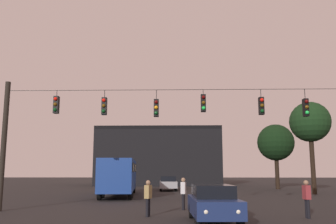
{
  "coord_description": "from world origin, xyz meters",
  "views": [
    {
      "loc": [
        -0.12,
        -7.25,
        2.1
      ],
      "look_at": [
        -0.63,
        12.41,
        5.31
      ],
      "focal_mm": 38.57,
      "sensor_mm": 36.0,
      "label": 1
    }
  ],
  "objects_px": {
    "pedestrian_crossing_left": "(307,197)",
    "car_far_left": "(168,183)",
    "tree_behind_building": "(276,143)",
    "city_bus": "(119,174)",
    "pedestrian_crossing_center": "(148,196)",
    "pedestrian_crossing_right": "(183,192)",
    "car_near_right": "(213,203)",
    "tree_left_silhouette": "(310,123)"
  },
  "relations": [
    {
      "from": "car_near_right",
      "to": "car_far_left",
      "type": "relative_size",
      "value": 1.0
    },
    {
      "from": "car_far_left",
      "to": "tree_left_silhouette",
      "type": "height_order",
      "value": "tree_left_silhouette"
    },
    {
      "from": "tree_behind_building",
      "to": "pedestrian_crossing_right",
      "type": "bearing_deg",
      "value": -116.49
    },
    {
      "from": "car_far_left",
      "to": "pedestrian_crossing_center",
      "type": "xyz_separation_m",
      "value": [
        -0.38,
        -21.99,
        0.14
      ]
    },
    {
      "from": "pedestrian_crossing_left",
      "to": "pedestrian_crossing_center",
      "type": "xyz_separation_m",
      "value": [
        -7.19,
        0.42,
        -0.01
      ]
    },
    {
      "from": "car_near_right",
      "to": "pedestrian_crossing_left",
      "type": "bearing_deg",
      "value": 17.79
    },
    {
      "from": "tree_left_silhouette",
      "to": "pedestrian_crossing_right",
      "type": "bearing_deg",
      "value": -131.51
    },
    {
      "from": "city_bus",
      "to": "car_far_left",
      "type": "distance_m",
      "value": 9.29
    },
    {
      "from": "pedestrian_crossing_center",
      "to": "car_far_left",
      "type": "bearing_deg",
      "value": 89.02
    },
    {
      "from": "car_far_left",
      "to": "pedestrian_crossing_center",
      "type": "relative_size",
      "value": 2.65
    },
    {
      "from": "city_bus",
      "to": "pedestrian_crossing_right",
      "type": "height_order",
      "value": "city_bus"
    },
    {
      "from": "city_bus",
      "to": "car_far_left",
      "type": "xyz_separation_m",
      "value": [
        3.92,
        8.36,
        -1.07
      ]
    },
    {
      "from": "car_near_right",
      "to": "pedestrian_crossing_left",
      "type": "xyz_separation_m",
      "value": [
        4.34,
        1.39,
        0.15
      ]
    },
    {
      "from": "pedestrian_crossing_center",
      "to": "tree_left_silhouette",
      "type": "xyz_separation_m",
      "value": [
        13.86,
        16.7,
        5.64
      ]
    },
    {
      "from": "tree_behind_building",
      "to": "tree_left_silhouette",
      "type": "bearing_deg",
      "value": -84.26
    },
    {
      "from": "tree_left_silhouette",
      "to": "pedestrian_crossing_left",
      "type": "bearing_deg",
      "value": -111.26
    },
    {
      "from": "pedestrian_crossing_center",
      "to": "tree_behind_building",
      "type": "xyz_separation_m",
      "value": [
        12.96,
        25.57,
        4.42
      ]
    },
    {
      "from": "city_bus",
      "to": "pedestrian_crossing_center",
      "type": "bearing_deg",
      "value": -75.43
    },
    {
      "from": "car_near_right",
      "to": "pedestrian_crossing_right",
      "type": "distance_m",
      "value": 4.92
    },
    {
      "from": "pedestrian_crossing_right",
      "to": "city_bus",
      "type": "bearing_deg",
      "value": 116.14
    },
    {
      "from": "tree_left_silhouette",
      "to": "tree_behind_building",
      "type": "xyz_separation_m",
      "value": [
        -0.89,
        8.87,
        -1.22
      ]
    },
    {
      "from": "pedestrian_crossing_right",
      "to": "car_near_right",
      "type": "bearing_deg",
      "value": -76.35
    },
    {
      "from": "pedestrian_crossing_left",
      "to": "tree_left_silhouette",
      "type": "distance_m",
      "value": 19.22
    },
    {
      "from": "pedestrian_crossing_left",
      "to": "tree_behind_building",
      "type": "xyz_separation_m",
      "value": [
        5.77,
        26.0,
        4.41
      ]
    },
    {
      "from": "pedestrian_crossing_center",
      "to": "tree_left_silhouette",
      "type": "relative_size",
      "value": 0.19
    },
    {
      "from": "city_bus",
      "to": "pedestrian_crossing_center",
      "type": "height_order",
      "value": "city_bus"
    },
    {
      "from": "pedestrian_crossing_left",
      "to": "city_bus",
      "type": "bearing_deg",
      "value": 127.37
    },
    {
      "from": "car_far_left",
      "to": "city_bus",
      "type": "bearing_deg",
      "value": -115.12
    },
    {
      "from": "pedestrian_crossing_center",
      "to": "pedestrian_crossing_left",
      "type": "bearing_deg",
      "value": -3.37
    },
    {
      "from": "city_bus",
      "to": "tree_behind_building",
      "type": "xyz_separation_m",
      "value": [
        16.51,
        11.94,
        3.49
      ]
    },
    {
      "from": "car_near_right",
      "to": "tree_left_silhouette",
      "type": "bearing_deg",
      "value": 59.29
    },
    {
      "from": "pedestrian_crossing_left",
      "to": "car_far_left",
      "type": "bearing_deg",
      "value": 106.91
    },
    {
      "from": "car_near_right",
      "to": "tree_left_silhouette",
      "type": "relative_size",
      "value": 0.52
    },
    {
      "from": "car_far_left",
      "to": "pedestrian_crossing_right",
      "type": "relative_size",
      "value": 2.55
    },
    {
      "from": "pedestrian_crossing_right",
      "to": "tree_left_silhouette",
      "type": "bearing_deg",
      "value": 48.49
    },
    {
      "from": "car_far_left",
      "to": "car_near_right",
      "type": "bearing_deg",
      "value": -84.06
    },
    {
      "from": "car_near_right",
      "to": "pedestrian_crossing_center",
      "type": "height_order",
      "value": "pedestrian_crossing_center"
    },
    {
      "from": "car_near_right",
      "to": "car_far_left",
      "type": "bearing_deg",
      "value": 95.94
    },
    {
      "from": "car_near_right",
      "to": "pedestrian_crossing_center",
      "type": "xyz_separation_m",
      "value": [
        -2.85,
        1.82,
        0.14
      ]
    },
    {
      "from": "city_bus",
      "to": "pedestrian_crossing_center",
      "type": "xyz_separation_m",
      "value": [
        3.54,
        -13.63,
        -0.93
      ]
    },
    {
      "from": "pedestrian_crossing_left",
      "to": "pedestrian_crossing_right",
      "type": "relative_size",
      "value": 0.97
    },
    {
      "from": "pedestrian_crossing_left",
      "to": "pedestrian_crossing_right",
      "type": "height_order",
      "value": "pedestrian_crossing_right"
    }
  ]
}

